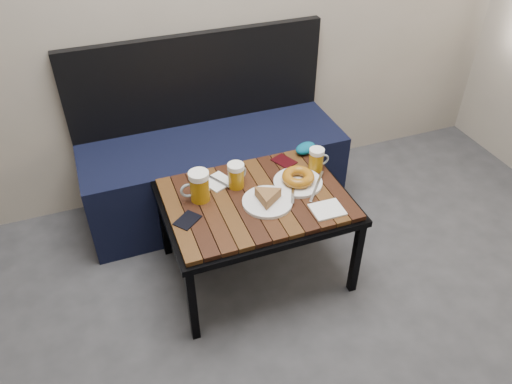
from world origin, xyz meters
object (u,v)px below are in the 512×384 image
object	(u,v)px
bench	(213,165)
plate_pie	(267,199)
cafe_table	(256,204)
beer_mug_left	(199,186)
beer_mug_right	(317,159)
plate_bagel	(298,179)
passport_navy	(187,220)
knit_pouch	(306,148)
passport_burgundy	(284,161)
beer_mug_centre	(236,175)

from	to	relation	value
bench	plate_pie	bearing A→B (deg)	-83.63
cafe_table	beer_mug_left	size ratio (longest dim) A/B	5.77
bench	beer_mug_right	size ratio (longest dim) A/B	12.16
cafe_table	plate_bagel	size ratio (longest dim) A/B	3.05
bench	plate_pie	distance (m)	0.68
beer_mug_left	plate_pie	size ratio (longest dim) A/B	0.65
cafe_table	bench	bearing A→B (deg)	93.94
bench	passport_navy	world-z (taller)	bench
bench	plate_pie	world-z (taller)	bench
knit_pouch	passport_navy	bearing A→B (deg)	-156.57
passport_burgundy	knit_pouch	distance (m)	0.14
plate_pie	plate_bagel	world-z (taller)	same
beer_mug_left	beer_mug_centre	xyz separation A→B (m)	(0.18, 0.03, -0.01)
plate_bagel	passport_burgundy	xyz separation A→B (m)	(0.01, 0.19, -0.02)
knit_pouch	cafe_table	bearing A→B (deg)	-145.29
beer_mug_centre	plate_bagel	bearing A→B (deg)	-50.46
cafe_table	plate_pie	size ratio (longest dim) A/B	3.75
beer_mug_centre	beer_mug_right	size ratio (longest dim) A/B	1.06
knit_pouch	beer_mug_centre	bearing A→B (deg)	-161.09
passport_burgundy	beer_mug_centre	bearing A→B (deg)	176.57
plate_pie	knit_pouch	xyz separation A→B (m)	(0.33, 0.31, 0.00)
plate_bagel	passport_navy	world-z (taller)	plate_bagel
bench	knit_pouch	size ratio (longest dim) A/B	11.94
beer_mug_right	plate_bagel	size ratio (longest dim) A/B	0.42
plate_pie	passport_navy	world-z (taller)	plate_pie
plate_bagel	beer_mug_centre	bearing A→B (deg)	162.82
beer_mug_centre	plate_pie	size ratio (longest dim) A/B	0.55
cafe_table	plate_bagel	bearing A→B (deg)	6.09
beer_mug_left	plate_pie	xyz separation A→B (m)	(0.27, -0.13, -0.05)
bench	knit_pouch	xyz separation A→B (m)	(0.40, -0.33, 0.22)
beer_mug_right	knit_pouch	xyz separation A→B (m)	(0.01, 0.15, -0.03)
cafe_table	passport_navy	size ratio (longest dim) A/B	7.73
beer_mug_left	bench	bearing A→B (deg)	-107.41
beer_mug_left	plate_bagel	distance (m)	0.46
plate_bagel	beer_mug_left	bearing A→B (deg)	173.73
bench	beer_mug_centre	world-z (taller)	bench
plate_bagel	plate_pie	bearing A→B (deg)	-156.02
plate_pie	passport_burgundy	size ratio (longest dim) A/B	2.01
beer_mug_left	passport_burgundy	size ratio (longest dim) A/B	1.31
beer_mug_centre	beer_mug_left	bearing A→B (deg)	157.07
beer_mug_centre	plate_pie	distance (m)	0.19
passport_navy	knit_pouch	world-z (taller)	knit_pouch
beer_mug_right	bench	bearing A→B (deg)	126.48
passport_navy	beer_mug_left	bearing A→B (deg)	105.62
beer_mug_right	plate_pie	xyz separation A→B (m)	(-0.31, -0.16, -0.03)
beer_mug_left	plate_bagel	bearing A→B (deg)	177.84
bench	beer_mug_centre	xyz separation A→B (m)	(-0.02, -0.47, 0.26)
beer_mug_right	passport_burgundy	world-z (taller)	beer_mug_right
bench	cafe_table	xyz separation A→B (m)	(0.04, -0.58, 0.16)
plate_pie	bench	bearing A→B (deg)	96.37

